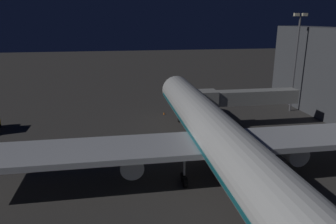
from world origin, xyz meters
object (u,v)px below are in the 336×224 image
object	(u,v)px
apron_floodlight_mast	(296,57)
traffic_cone_nose_starboard	(164,113)
airliner_at_gate	(220,141)
traffic_cone_nose_port	(184,112)
jet_bridge	(240,98)

from	to	relation	value
apron_floodlight_mast	traffic_cone_nose_starboard	distance (m)	30.04
airliner_at_gate	traffic_cone_nose_port	bearing A→B (deg)	-94.24
traffic_cone_nose_port	traffic_cone_nose_starboard	bearing A→B (deg)	0.00
jet_bridge	traffic_cone_nose_port	world-z (taller)	jet_bridge
airliner_at_gate	traffic_cone_nose_port	size ratio (longest dim) A/B	112.61
jet_bridge	airliner_at_gate	bearing A→B (deg)	62.06
traffic_cone_nose_starboard	traffic_cone_nose_port	bearing A→B (deg)	180.00
jet_bridge	apron_floodlight_mast	size ratio (longest dim) A/B	0.91
airliner_at_gate	apron_floodlight_mast	size ratio (longest dim) A/B	3.01
traffic_cone_nose_port	traffic_cone_nose_starboard	distance (m)	4.40
airliner_at_gate	jet_bridge	bearing A→B (deg)	-117.94
airliner_at_gate	apron_floodlight_mast	world-z (taller)	apron_floodlight_mast
apron_floodlight_mast	traffic_cone_nose_starboard	world-z (taller)	apron_floodlight_mast
airliner_at_gate	traffic_cone_nose_starboard	distance (m)	30.19
airliner_at_gate	jet_bridge	xyz separation A→B (m)	(-10.26, -19.35, 0.10)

